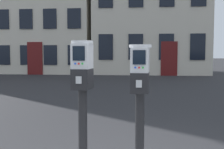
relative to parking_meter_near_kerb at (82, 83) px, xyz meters
The scene contains 3 objects.
parking_meter_near_kerb is the anchor object (origin of this frame).
parking_meter_twin_adjacent 0.57m from the parking_meter_near_kerb, ahead, with size 0.23×0.26×1.30m.
townhouse_brownstone 19.59m from the parking_meter_near_kerb, 108.30° to the left, with size 6.30×6.87×9.20m.
Camera 1 is at (-0.04, -2.93, 1.36)m, focal length 45.46 mm.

